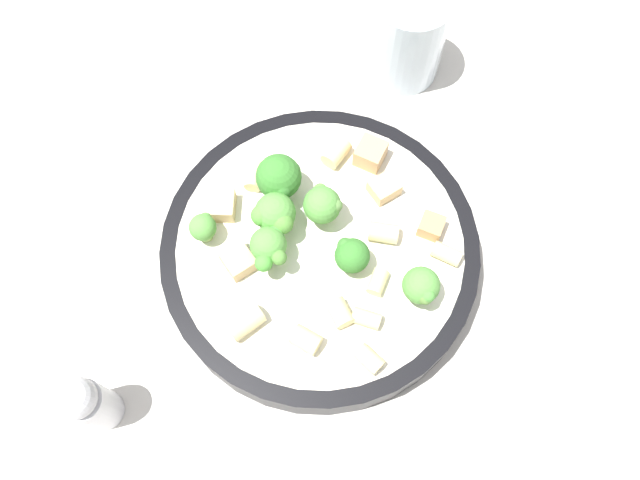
{
  "coord_description": "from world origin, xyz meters",
  "views": [
    {
      "loc": [
        0.2,
        -0.05,
        0.53
      ],
      "look_at": [
        0.0,
        0.0,
        0.05
      ],
      "focal_mm": 35.0,
      "sensor_mm": 36.0,
      "label": 1
    }
  ],
  "objects_px": {
    "rigatoni_0": "(366,318)",
    "rigatoni_7": "(383,233)",
    "rigatoni_5": "(378,282)",
    "rigatoni_4": "(369,359)",
    "rigatoni_6": "(446,254)",
    "broccoli_floret_5": "(280,178)",
    "broccoli_floret_6": "(203,228)",
    "rigatoni_9": "(255,176)",
    "pepper_shaker": "(88,403)",
    "rigatoni_1": "(306,340)",
    "chicken_chunk_1": "(384,188)",
    "broccoli_floret_2": "(322,205)",
    "pasta_bowl": "(320,251)",
    "rigatoni_3": "(336,153)",
    "broccoli_floret_0": "(351,255)",
    "chicken_chunk_0": "(237,257)",
    "rigatoni_2": "(335,314)",
    "chicken_chunk_2": "(223,205)",
    "broccoli_floret_1": "(270,250)",
    "broccoli_floret_4": "(421,287)",
    "chicken_chunk_3": "(431,226)",
    "chicken_chunk_4": "(370,154)",
    "rigatoni_8": "(245,322)",
    "broccoli_floret_3": "(275,215)",
    "drinking_glass": "(407,41)"
  },
  "relations": [
    {
      "from": "rigatoni_0",
      "to": "chicken_chunk_2",
      "type": "bearing_deg",
      "value": -144.05
    },
    {
      "from": "pasta_bowl",
      "to": "chicken_chunk_0",
      "type": "xyz_separation_m",
      "value": [
        -0.0,
        -0.07,
        0.02
      ]
    },
    {
      "from": "rigatoni_1",
      "to": "rigatoni_4",
      "type": "distance_m",
      "value": 0.05
    },
    {
      "from": "broccoli_floret_4",
      "to": "pepper_shaker",
      "type": "bearing_deg",
      "value": -85.6
    },
    {
      "from": "rigatoni_1",
      "to": "chicken_chunk_1",
      "type": "relative_size",
      "value": 0.94
    },
    {
      "from": "chicken_chunk_2",
      "to": "chicken_chunk_1",
      "type": "bearing_deg",
      "value": 82.84
    },
    {
      "from": "pasta_bowl",
      "to": "rigatoni_3",
      "type": "height_order",
      "value": "rigatoni_3"
    },
    {
      "from": "broccoli_floret_2",
      "to": "chicken_chunk_0",
      "type": "relative_size",
      "value": 1.6
    },
    {
      "from": "broccoli_floret_2",
      "to": "rigatoni_8",
      "type": "distance_m",
      "value": 0.11
    },
    {
      "from": "broccoli_floret_3",
      "to": "rigatoni_6",
      "type": "height_order",
      "value": "broccoli_floret_3"
    },
    {
      "from": "broccoli_floret_2",
      "to": "rigatoni_5",
      "type": "relative_size",
      "value": 2.0
    },
    {
      "from": "rigatoni_6",
      "to": "pepper_shaker",
      "type": "xyz_separation_m",
      "value": [
        0.05,
        -0.3,
        -0.0
      ]
    },
    {
      "from": "broccoli_floret_2",
      "to": "rigatoni_2",
      "type": "distance_m",
      "value": 0.09
    },
    {
      "from": "rigatoni_2",
      "to": "chicken_chunk_0",
      "type": "xyz_separation_m",
      "value": [
        -0.07,
        -0.07,
        -0.0
      ]
    },
    {
      "from": "chicken_chunk_0",
      "to": "pasta_bowl",
      "type": "bearing_deg",
      "value": 87.22
    },
    {
      "from": "broccoli_floret_5",
      "to": "broccoli_floret_6",
      "type": "bearing_deg",
      "value": -70.5
    },
    {
      "from": "rigatoni_4",
      "to": "chicken_chunk_1",
      "type": "distance_m",
      "value": 0.15
    },
    {
      "from": "pasta_bowl",
      "to": "rigatoni_3",
      "type": "relative_size",
      "value": 10.58
    },
    {
      "from": "broccoli_floret_4",
      "to": "broccoli_floret_6",
      "type": "relative_size",
      "value": 1.26
    },
    {
      "from": "chicken_chunk_4",
      "to": "chicken_chunk_1",
      "type": "bearing_deg",
      "value": 4.33
    },
    {
      "from": "broccoli_floret_2",
      "to": "pepper_shaker",
      "type": "height_order",
      "value": "pepper_shaker"
    },
    {
      "from": "rigatoni_6",
      "to": "broccoli_floret_5",
      "type": "bearing_deg",
      "value": -128.02
    },
    {
      "from": "broccoli_floret_6",
      "to": "rigatoni_7",
      "type": "relative_size",
      "value": 1.23
    },
    {
      "from": "rigatoni_0",
      "to": "rigatoni_5",
      "type": "xyz_separation_m",
      "value": [
        -0.03,
        0.02,
        -0.0
      ]
    },
    {
      "from": "rigatoni_6",
      "to": "pepper_shaker",
      "type": "relative_size",
      "value": 0.3
    },
    {
      "from": "broccoli_floret_0",
      "to": "rigatoni_6",
      "type": "relative_size",
      "value": 1.45
    },
    {
      "from": "rigatoni_5",
      "to": "pepper_shaker",
      "type": "distance_m",
      "value": 0.24
    },
    {
      "from": "broccoli_floret_0",
      "to": "chicken_chunk_4",
      "type": "xyz_separation_m",
      "value": [
        -0.09,
        0.04,
        -0.01
      ]
    },
    {
      "from": "rigatoni_1",
      "to": "chicken_chunk_2",
      "type": "bearing_deg",
      "value": -162.95
    },
    {
      "from": "broccoli_floret_4",
      "to": "chicken_chunk_3",
      "type": "height_order",
      "value": "broccoli_floret_4"
    },
    {
      "from": "rigatoni_0",
      "to": "rigatoni_7",
      "type": "xyz_separation_m",
      "value": [
        -0.07,
        0.03,
        0.0
      ]
    },
    {
      "from": "pasta_bowl",
      "to": "broccoli_floret_4",
      "type": "height_order",
      "value": "broccoli_floret_4"
    },
    {
      "from": "broccoli_floret_2",
      "to": "broccoli_floret_6",
      "type": "height_order",
      "value": "broccoli_floret_2"
    },
    {
      "from": "rigatoni_0",
      "to": "rigatoni_9",
      "type": "bearing_deg",
      "value": -158.12
    },
    {
      "from": "chicken_chunk_1",
      "to": "rigatoni_8",
      "type": "bearing_deg",
      "value": -57.98
    },
    {
      "from": "pasta_bowl",
      "to": "broccoli_floret_0",
      "type": "relative_size",
      "value": 7.71
    },
    {
      "from": "rigatoni_0",
      "to": "rigatoni_7",
      "type": "bearing_deg",
      "value": 153.14
    },
    {
      "from": "broccoli_floret_6",
      "to": "rigatoni_2",
      "type": "relative_size",
      "value": 1.41
    },
    {
      "from": "rigatoni_4",
      "to": "rigatoni_6",
      "type": "xyz_separation_m",
      "value": [
        -0.07,
        0.09,
        -0.0
      ]
    },
    {
      "from": "broccoli_floret_3",
      "to": "broccoli_floret_5",
      "type": "height_order",
      "value": "broccoli_floret_5"
    },
    {
      "from": "broccoli_floret_1",
      "to": "rigatoni_2",
      "type": "distance_m",
      "value": 0.07
    },
    {
      "from": "broccoli_floret_3",
      "to": "drinking_glass",
      "type": "xyz_separation_m",
      "value": [
        -0.16,
        0.17,
        -0.02
      ]
    },
    {
      "from": "broccoli_floret_1",
      "to": "broccoli_floret_0",
      "type": "bearing_deg",
      "value": 73.87
    },
    {
      "from": "chicken_chunk_4",
      "to": "pasta_bowl",
      "type": "bearing_deg",
      "value": -42.62
    },
    {
      "from": "rigatoni_0",
      "to": "broccoli_floret_2",
      "type": "bearing_deg",
      "value": -173.49
    },
    {
      "from": "broccoli_floret_1",
      "to": "broccoli_floret_6",
      "type": "bearing_deg",
      "value": -126.65
    },
    {
      "from": "chicken_chunk_3",
      "to": "drinking_glass",
      "type": "height_order",
      "value": "drinking_glass"
    },
    {
      "from": "rigatoni_1",
      "to": "broccoli_floret_0",
      "type": "bearing_deg",
      "value": 137.05
    },
    {
      "from": "rigatoni_1",
      "to": "chicken_chunk_2",
      "type": "height_order",
      "value": "same"
    },
    {
      "from": "broccoli_floret_5",
      "to": "chicken_chunk_4",
      "type": "relative_size",
      "value": 1.86
    }
  ]
}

